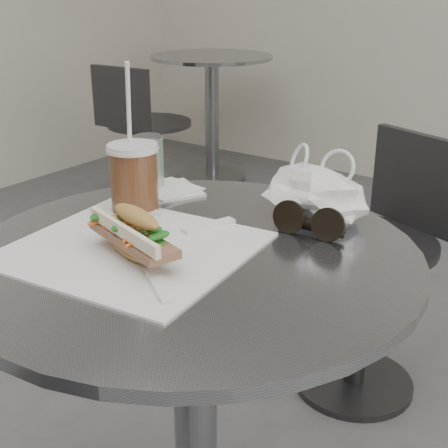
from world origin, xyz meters
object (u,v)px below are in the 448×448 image
Objects in this scene: banh_mi at (135,235)px; drink_can at (149,163)px; bg_chair at (145,152)px; sunglasses at (309,223)px; iced_coffee at (134,177)px; bg_table at (212,103)px; cafe_table at (195,387)px; chair_far at (372,282)px.

banh_mi is 2.19× the size of drink_can.
bg_chair is at bearing 133.34° from drink_can.
bg_chair is 2.09m from sunglasses.
bg_table is at bearing 123.40° from iced_coffee.
sunglasses is at bearing 52.77° from cafe_table.
cafe_table is at bearing -53.97° from bg_table.
banh_mi is 1.90× the size of sunglasses.
chair_far reaches higher than cafe_table.
chair_far reaches higher than bg_table.
banh_mi reaches higher than bg_table.
iced_coffee is (-0.20, 0.08, 0.34)m from cafe_table.
cafe_table is 0.83m from chair_far.
cafe_table is 5.66× the size of sunglasses.
bg_table is at bearing -19.56° from chair_far.
chair_far is 1.01m from banh_mi.
bg_chair is at bearing -79.64° from bg_table.
bg_table is 0.95× the size of bg_chair.
sunglasses reaches higher than bg_chair.
cafe_table and bg_table have the same top height.
chair_far is at bearing 74.52° from iced_coffee.
bg_table is 2.90× the size of banh_mi.
cafe_table is 0.97× the size of bg_chair.
sunglasses is at bearing 14.78° from iced_coffee.
sunglasses is 0.40m from drink_can.
cafe_table is 2.98× the size of banh_mi.
cafe_table is at bearing -131.83° from sunglasses.
chair_far is at bearing -26.88° from bg_chair.
chair_far is at bearing -40.68° from bg_table.
drink_can is (-0.27, -0.62, 0.46)m from chair_far.
sunglasses is at bearing -49.66° from bg_table.
bg_chair is at bearing -2.49° from chair_far.
drink_can reaches higher than bg_table.
bg_chair is (0.13, -0.74, -0.11)m from bg_table.
bg_chair reaches higher than chair_far.
drink_can is (-0.40, 0.03, 0.04)m from sunglasses.
iced_coffee is at bearing -50.88° from bg_chair.
cafe_table is at bearing -36.13° from drink_can.
chair_far is at bearing 66.36° from drink_can.
bg_table is 2.77m from banh_mi.
bg_table is 2.43m from drink_can.
iced_coffee is 0.14m from drink_can.
cafe_table is 6.54× the size of drink_can.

